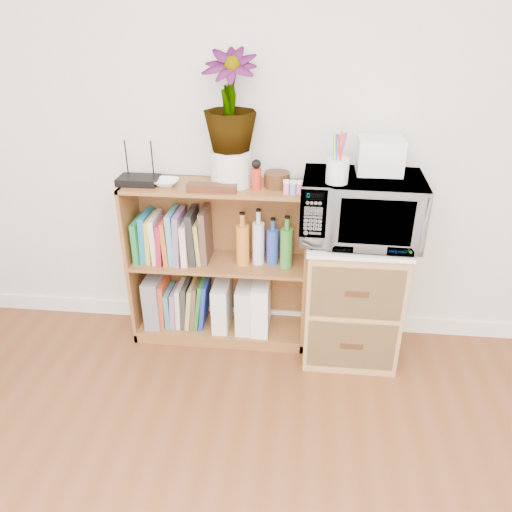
# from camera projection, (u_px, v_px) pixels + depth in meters

# --- Properties ---
(skirting_board) EXTENTS (4.00, 0.02, 0.10)m
(skirting_board) POSITION_uv_depth(u_px,v_px,m) (280.00, 317.00, 3.12)
(skirting_board) COLOR white
(skirting_board) RESTS_ON ground
(bookshelf) EXTENTS (1.00, 0.30, 0.95)m
(bookshelf) POSITION_uv_depth(u_px,v_px,m) (219.00, 265.00, 2.84)
(bookshelf) COLOR brown
(bookshelf) RESTS_ON ground
(wicker_unit) EXTENTS (0.50, 0.45, 0.70)m
(wicker_unit) POSITION_uv_depth(u_px,v_px,m) (351.00, 298.00, 2.76)
(wicker_unit) COLOR #9E7542
(wicker_unit) RESTS_ON ground
(microwave) EXTENTS (0.60, 0.42, 0.33)m
(microwave) POSITION_uv_depth(u_px,v_px,m) (361.00, 208.00, 2.50)
(microwave) COLOR white
(microwave) RESTS_ON wicker_unit
(pen_cup) EXTENTS (0.11, 0.11, 0.12)m
(pen_cup) POSITION_uv_depth(u_px,v_px,m) (337.00, 171.00, 2.33)
(pen_cup) COLOR silver
(pen_cup) RESTS_ON microwave
(small_appliance) EXTENTS (0.22, 0.18, 0.17)m
(small_appliance) POSITION_uv_depth(u_px,v_px,m) (380.00, 156.00, 2.45)
(small_appliance) COLOR white
(small_appliance) RESTS_ON microwave
(router) EXTENTS (0.21, 0.14, 0.04)m
(router) POSITION_uv_depth(u_px,v_px,m) (138.00, 180.00, 2.63)
(router) COLOR black
(router) RESTS_ON bookshelf
(white_bowl) EXTENTS (0.13, 0.13, 0.03)m
(white_bowl) POSITION_uv_depth(u_px,v_px,m) (166.00, 182.00, 2.61)
(white_bowl) COLOR white
(white_bowl) RESTS_ON bookshelf
(plant_pot) EXTENTS (0.22, 0.22, 0.18)m
(plant_pot) POSITION_uv_depth(u_px,v_px,m) (231.00, 168.00, 2.59)
(plant_pot) COLOR silver
(plant_pot) RESTS_ON bookshelf
(potted_plant) EXTENTS (0.27, 0.27, 0.49)m
(potted_plant) POSITION_uv_depth(u_px,v_px,m) (230.00, 101.00, 2.43)
(potted_plant) COLOR #2C6C2B
(potted_plant) RESTS_ON plant_pot
(trinket_box) EXTENTS (0.25, 0.06, 0.04)m
(trinket_box) POSITION_uv_depth(u_px,v_px,m) (212.00, 188.00, 2.52)
(trinket_box) COLOR #3A1D0F
(trinket_box) RESTS_ON bookshelf
(kokeshi_doll) EXTENTS (0.05, 0.05, 0.11)m
(kokeshi_doll) POSITION_uv_depth(u_px,v_px,m) (256.00, 179.00, 2.54)
(kokeshi_doll) COLOR red
(kokeshi_doll) RESTS_ON bookshelf
(wooden_bowl) EXTENTS (0.13, 0.13, 0.08)m
(wooden_bowl) POSITION_uv_depth(u_px,v_px,m) (277.00, 180.00, 2.58)
(wooden_bowl) COLOR #36210E
(wooden_bowl) RESTS_ON bookshelf
(paint_jars) EXTENTS (0.11, 0.04, 0.06)m
(paint_jars) POSITION_uv_depth(u_px,v_px,m) (293.00, 189.00, 2.49)
(paint_jars) COLOR pink
(paint_jars) RESTS_ON bookshelf
(file_box) EXTENTS (0.09, 0.25, 0.31)m
(file_box) POSITION_uv_depth(u_px,v_px,m) (156.00, 299.00, 2.99)
(file_box) COLOR slate
(file_box) RESTS_ON bookshelf
(magazine_holder_left) EXTENTS (0.09, 0.23, 0.29)m
(magazine_holder_left) POSITION_uv_depth(u_px,v_px,m) (222.00, 305.00, 2.94)
(magazine_holder_left) COLOR silver
(magazine_holder_left) RESTS_ON bookshelf
(magazine_holder_mid) EXTENTS (0.09, 0.23, 0.28)m
(magazine_holder_mid) POSITION_uv_depth(u_px,v_px,m) (245.00, 306.00, 2.93)
(magazine_holder_mid) COLOR silver
(magazine_holder_mid) RESTS_ON bookshelf
(magazine_holder_right) EXTENTS (0.10, 0.25, 0.31)m
(magazine_holder_right) POSITION_uv_depth(u_px,v_px,m) (261.00, 305.00, 2.92)
(magazine_holder_right) COLOR white
(magazine_holder_right) RESTS_ON bookshelf
(cookbooks) EXTENTS (0.41, 0.20, 0.31)m
(cookbooks) POSITION_uv_depth(u_px,v_px,m) (174.00, 237.00, 2.79)
(cookbooks) COLOR #1E7233
(cookbooks) RESTS_ON bookshelf
(liquor_bottles) EXTENTS (0.31, 0.07, 0.31)m
(liquor_bottles) POSITION_uv_depth(u_px,v_px,m) (264.00, 240.00, 2.73)
(liquor_bottles) COLOR orange
(liquor_bottles) RESTS_ON bookshelf
(lower_books) EXTENTS (0.29, 0.19, 0.30)m
(lower_books) POSITION_uv_depth(u_px,v_px,m) (186.00, 303.00, 2.98)
(lower_books) COLOR #C84323
(lower_books) RESTS_ON bookshelf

